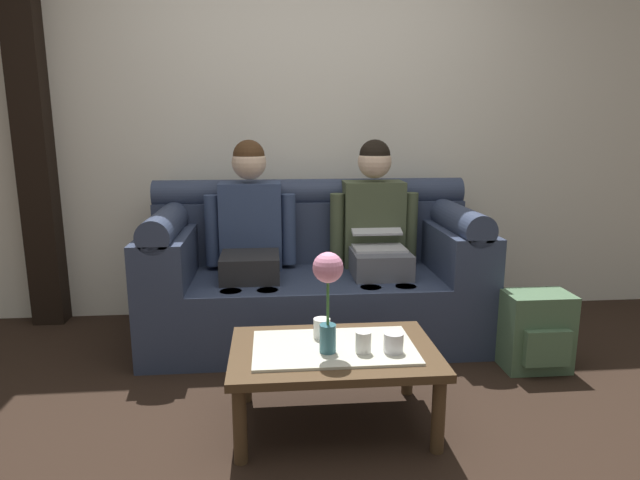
# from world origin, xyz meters

# --- Properties ---
(ground_plane) EXTENTS (14.00, 14.00, 0.00)m
(ground_plane) POSITION_xyz_m (0.00, 0.00, 0.00)
(ground_plane) COLOR black
(back_wall_patterned) EXTENTS (6.00, 0.12, 2.90)m
(back_wall_patterned) POSITION_xyz_m (0.00, 1.70, 1.45)
(back_wall_patterned) COLOR silver
(back_wall_patterned) RESTS_ON ground_plane
(timber_pillar) EXTENTS (0.20, 0.20, 2.90)m
(timber_pillar) POSITION_xyz_m (-1.76, 1.58, 1.45)
(timber_pillar) COLOR black
(timber_pillar) RESTS_ON ground_plane
(couch) EXTENTS (2.01, 0.88, 0.96)m
(couch) POSITION_xyz_m (0.00, 1.17, 0.37)
(couch) COLOR #2D3851
(couch) RESTS_ON ground_plane
(person_left) EXTENTS (0.56, 0.67, 1.22)m
(person_left) POSITION_xyz_m (-0.39, 1.17, 0.66)
(person_left) COLOR #232326
(person_left) RESTS_ON ground_plane
(person_right) EXTENTS (0.56, 0.67, 1.22)m
(person_right) POSITION_xyz_m (0.39, 1.17, 0.66)
(person_right) COLOR #595B66
(person_right) RESTS_ON ground_plane
(coffee_table) EXTENTS (0.89, 0.60, 0.37)m
(coffee_table) POSITION_xyz_m (0.00, 0.10, 0.32)
(coffee_table) COLOR #47331E
(coffee_table) RESTS_ON ground_plane
(flower_vase) EXTENTS (0.13, 0.13, 0.43)m
(flower_vase) POSITION_xyz_m (-0.03, 0.04, 0.67)
(flower_vase) COLOR #336672
(flower_vase) RESTS_ON coffee_table
(cup_near_left) EXTENTS (0.08, 0.08, 0.09)m
(cup_near_left) POSITION_xyz_m (-0.04, 0.20, 0.41)
(cup_near_left) COLOR white
(cup_near_left) RESTS_ON coffee_table
(cup_near_right) EXTENTS (0.08, 0.08, 0.08)m
(cup_near_right) POSITION_xyz_m (0.24, 0.01, 0.41)
(cup_near_right) COLOR silver
(cup_near_right) RESTS_ON coffee_table
(cup_far_center) EXTENTS (0.07, 0.07, 0.09)m
(cup_far_center) POSITION_xyz_m (0.12, 0.02, 0.42)
(cup_far_center) COLOR white
(cup_far_center) RESTS_ON coffee_table
(backpack_right) EXTENTS (0.35, 0.27, 0.43)m
(backpack_right) POSITION_xyz_m (1.16, 0.56, 0.21)
(backpack_right) COLOR #4C6B4C
(backpack_right) RESTS_ON ground_plane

